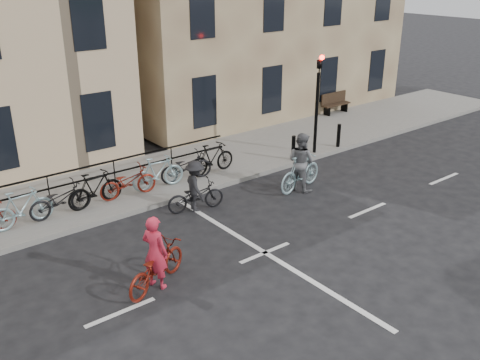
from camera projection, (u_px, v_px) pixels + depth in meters
ground at (265, 253)px, 13.50m from camera, size 120.00×120.00×0.00m
sidewalk at (26, 212)px, 15.53m from camera, size 46.00×4.00×0.15m
traffic_light at (318, 92)px, 19.27m from camera, size 0.18×0.30×3.90m
bollard_east at (293, 148)px, 19.22m from camera, size 0.14×0.14×0.90m
bollard_west at (339, 135)px, 20.60m from camera, size 0.14×0.14×0.90m
bench at (335, 102)px, 25.16m from camera, size 1.60×0.41×0.97m
parked_bikes at (76, 194)px, 15.30m from camera, size 11.45×1.23×1.05m
cyclist_pink at (156, 263)px, 11.91m from camera, size 2.06×1.42×1.74m
cyclist_grey at (301, 167)px, 16.99m from camera, size 2.01×1.02×1.89m
cyclist_dark at (195, 191)px, 15.60m from camera, size 1.82×1.10×1.54m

